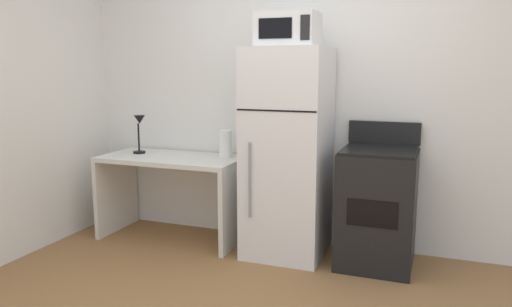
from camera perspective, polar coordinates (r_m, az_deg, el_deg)
wall_back_white at (r=4.27m, az=7.20°, el=6.78°), size 5.00×0.10×2.60m
desk at (r=4.48m, az=-9.65°, el=-3.08°), size 1.26×0.63×0.75m
desk_lamp at (r=4.60m, az=-13.37°, el=2.94°), size 0.14×0.12×0.35m
paper_towel_roll at (r=4.31m, az=-3.56°, el=1.13°), size 0.11×0.11×0.24m
refrigerator at (r=3.99m, az=3.68°, el=0.02°), size 0.63×0.65×1.69m
microwave at (r=3.92m, az=3.75°, el=14.14°), size 0.46×0.35×0.26m
oven_range at (r=3.95m, az=13.88°, el=-5.98°), size 0.57×0.61×1.10m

